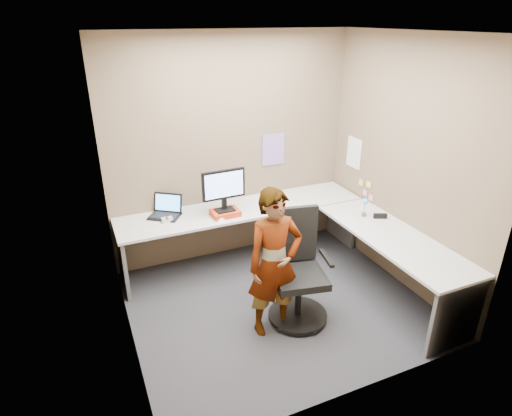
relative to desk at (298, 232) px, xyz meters
name	(u,v)px	position (x,y,z in m)	size (l,w,h in m)	color
ground	(277,304)	(-0.44, -0.39, -0.59)	(3.00, 3.00, 0.00)	#28282D
wall_back	(232,150)	(-0.44, 0.91, 0.76)	(3.00, 3.00, 0.00)	brown
wall_right	(405,166)	(1.06, -0.39, 0.76)	(2.70, 2.70, 0.00)	brown
wall_left	(115,213)	(-1.94, -0.39, 0.76)	(2.70, 2.70, 0.00)	brown
ceiling	(284,32)	(-0.44, -0.39, 2.11)	(3.00, 3.00, 0.00)	white
desk	(298,232)	(0.00, 0.00, 0.00)	(2.98, 2.58, 0.73)	silver
paper_ream	(225,213)	(-0.70, 0.47, 0.17)	(0.32, 0.23, 0.06)	#B73112
monitor	(224,187)	(-0.70, 0.48, 0.49)	(0.51, 0.16, 0.48)	black
laptop	(166,210)	(-1.32, 0.74, 0.20)	(0.44, 0.42, 0.24)	black
trackball_mouse	(167,220)	(-1.35, 0.57, 0.17)	(0.12, 0.08, 0.07)	#B7B7BC
origami	(221,218)	(-0.79, 0.36, 0.17)	(0.10, 0.10, 0.06)	white
stapler	(380,216)	(0.88, -0.30, 0.17)	(0.15, 0.04, 0.06)	black
flower	(365,205)	(0.75, -0.18, 0.28)	(0.07, 0.07, 0.22)	brown
calendar_purple	(273,149)	(0.11, 0.90, 0.71)	(0.30, 0.01, 0.40)	#846BB7
calendar_white	(354,153)	(1.05, 0.51, 0.66)	(0.01, 0.28, 0.38)	white
sticky_note_a	(369,184)	(1.05, 0.16, 0.36)	(0.01, 0.07, 0.07)	#F2E059
sticky_note_b	(365,193)	(1.05, 0.21, 0.23)	(0.01, 0.07, 0.07)	pink
sticky_note_c	(371,198)	(1.05, 0.09, 0.21)	(0.01, 0.07, 0.07)	pink
sticky_note_d	(361,183)	(1.05, 0.31, 0.33)	(0.01, 0.07, 0.07)	#F2E059
office_chair	(297,277)	(-0.34, -0.62, -0.13)	(0.63, 0.60, 1.12)	black
person	(275,263)	(-0.64, -0.71, 0.15)	(0.54, 0.35, 1.47)	#999399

